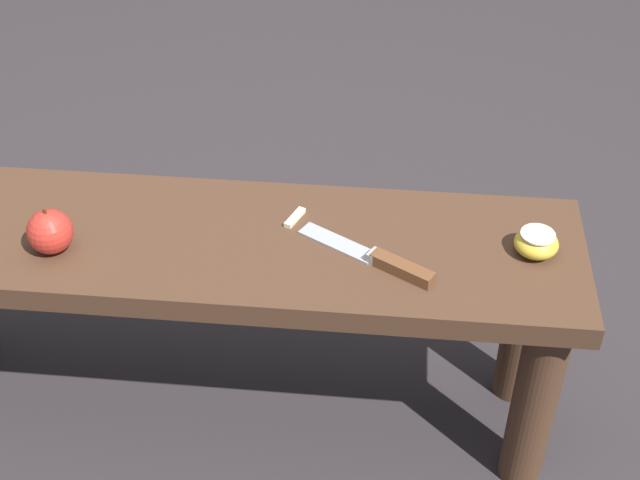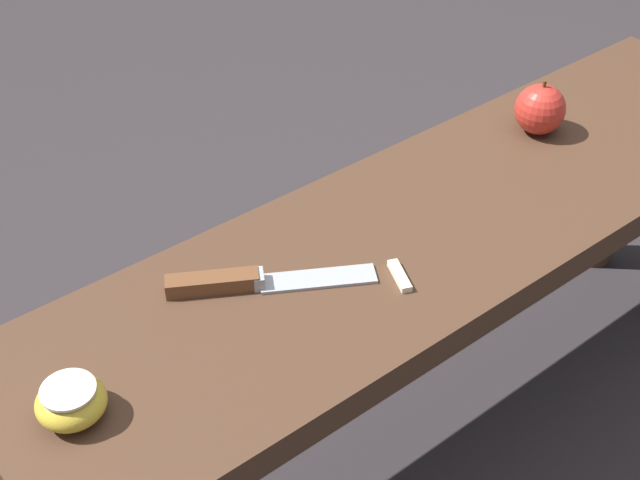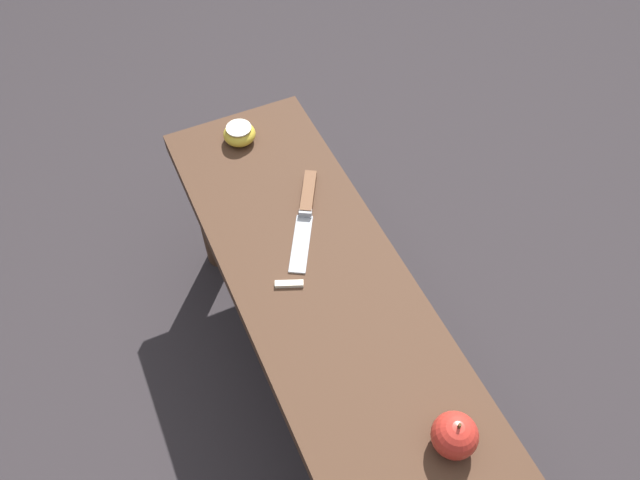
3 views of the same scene
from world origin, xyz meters
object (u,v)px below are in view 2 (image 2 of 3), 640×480
at_px(wooden_bench, 438,269).
at_px(knife, 241,282).
at_px(apple_cut, 71,402).
at_px(apple_whole, 540,109).

height_order(wooden_bench, knife, knife).
bearing_deg(apple_cut, knife, 12.87).
distance_m(wooden_bench, knife, 0.30).
height_order(knife, apple_whole, apple_whole).
bearing_deg(knife, wooden_bench, 20.93).
height_order(apple_whole, apple_cut, apple_whole).
bearing_deg(knife, apple_whole, 31.46).
bearing_deg(wooden_bench, apple_whole, 13.42).
bearing_deg(apple_whole, knife, -178.69).
bearing_deg(apple_whole, apple_cut, -175.04).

